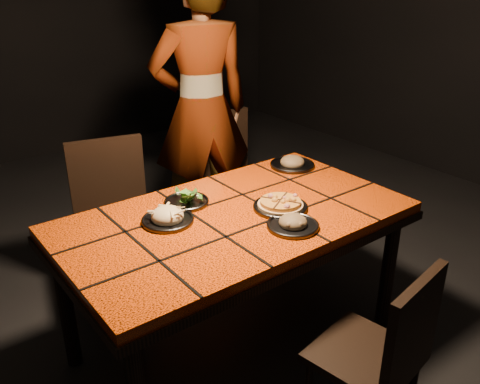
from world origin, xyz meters
TOP-DOWN VIEW (x-y plane):
  - room_shell at (0.00, 0.00)m, footprint 6.04×7.04m
  - dining_table at (0.00, 0.00)m, footprint 1.62×0.92m
  - chair_near at (0.09, -0.82)m, footprint 0.43×0.43m
  - chair_far_left at (-0.27, 0.79)m, footprint 0.51×0.51m
  - chair_far_right at (0.68, 0.95)m, footprint 0.42×0.42m
  - diner at (0.52, 1.06)m, footprint 0.77×0.60m
  - plate_pizza at (0.20, -0.09)m, footprint 0.29×0.29m
  - plate_pasta at (-0.29, 0.12)m, footprint 0.24×0.24m
  - plate_salad at (-0.12, 0.23)m, footprint 0.22×0.22m
  - plate_mushroom_a at (0.12, -0.26)m, footprint 0.23×0.23m
  - plate_mushroom_b at (0.63, 0.29)m, footprint 0.25×0.25m

SIDE VIEW (x-z plane):
  - chair_near at x=0.09m, z-range 0.06..0.89m
  - chair_far_right at x=0.68m, z-range 0.07..0.96m
  - chair_far_left at x=-0.27m, z-range 0.07..1.00m
  - dining_table at x=0.00m, z-range 0.30..1.05m
  - plate_pizza at x=0.20m, z-range 0.75..0.79m
  - plate_mushroom_a at x=0.12m, z-range 0.73..0.81m
  - plate_pasta at x=-0.29m, z-range 0.73..0.81m
  - plate_mushroom_b at x=0.63m, z-range 0.73..0.81m
  - plate_salad at x=-0.12m, z-range 0.74..0.81m
  - diner at x=0.52m, z-range 0.00..1.87m
  - room_shell at x=0.00m, z-range -0.04..3.04m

